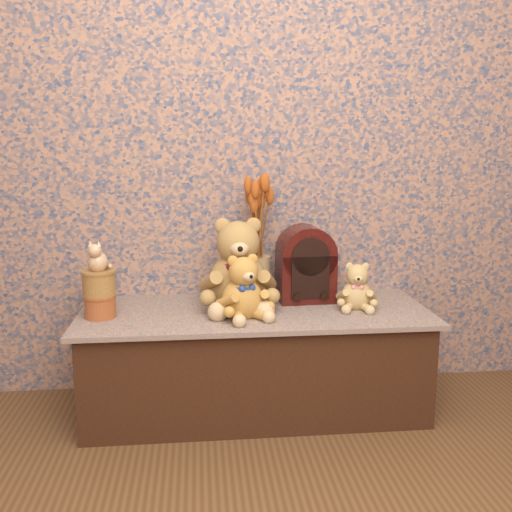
{
  "coord_description": "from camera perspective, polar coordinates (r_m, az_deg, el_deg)",
  "views": [
    {
      "loc": [
        -0.23,
        -1.07,
        1.13
      ],
      "look_at": [
        0.0,
        1.17,
        0.69
      ],
      "focal_mm": 39.8,
      "sensor_mm": 36.0,
      "label": 1
    }
  ],
  "objects": [
    {
      "name": "display_shelf",
      "position": [
        2.47,
        -0.12,
        -10.37
      ],
      "size": [
        1.46,
        0.59,
        0.45
      ],
      "primitive_type": "cube",
      "color": "#324767",
      "rests_on": "ground"
    },
    {
      "name": "dried_stalks",
      "position": [
        2.45,
        0.07,
        4.85
      ],
      "size": [
        0.28,
        0.28,
        0.42
      ],
      "primitive_type": null,
      "rotation": [
        0.0,
        0.0,
        -0.3
      ],
      "color": "#B1511C",
      "rests_on": "ceramic_vase"
    },
    {
      "name": "teddy_medium",
      "position": [
        2.27,
        -1.39,
        -2.79
      ],
      "size": [
        0.29,
        0.32,
        0.28
      ],
      "primitive_type": null,
      "rotation": [
        0.0,
        0.0,
        0.34
      ],
      "color": "#C28A36",
      "rests_on": "display_shelf"
    },
    {
      "name": "cat_figurine",
      "position": [
        2.32,
        -15.65,
        0.08
      ],
      "size": [
        0.1,
        0.11,
        0.13
      ],
      "primitive_type": null,
      "rotation": [
        0.0,
        0.0,
        -0.12
      ],
      "color": "silver",
      "rests_on": "biscuit_tin_upper"
    },
    {
      "name": "biscuit_tin_lower",
      "position": [
        2.37,
        -15.39,
        -4.9
      ],
      "size": [
        0.15,
        0.15,
        0.09
      ],
      "primitive_type": "cylinder",
      "rotation": [
        0.0,
        0.0,
        0.19
      ],
      "color": "#B67A35",
      "rests_on": "display_shelf"
    },
    {
      "name": "teddy_small",
      "position": [
        2.43,
        10.1,
        -2.76
      ],
      "size": [
        0.2,
        0.23,
        0.21
      ],
      "primitive_type": null,
      "rotation": [
        0.0,
        0.0,
        -0.19
      ],
      "color": "tan",
      "rests_on": "display_shelf"
    },
    {
      "name": "biscuit_tin_upper",
      "position": [
        2.34,
        -15.51,
        -2.66
      ],
      "size": [
        0.15,
        0.15,
        0.1
      ],
      "primitive_type": "cylinder",
      "rotation": [
        0.0,
        0.0,
        0.18
      ],
      "color": "tan",
      "rests_on": "biscuit_tin_lower"
    },
    {
      "name": "teddy_large",
      "position": [
        2.38,
        -1.83,
        -0.38
      ],
      "size": [
        0.33,
        0.39,
        0.41
      ],
      "primitive_type": null,
      "rotation": [
        0.0,
        0.0,
        0.0
      ],
      "color": "olive",
      "rests_on": "display_shelf"
    },
    {
      "name": "cathedral_radio",
      "position": [
        2.51,
        5.01,
        -0.73
      ],
      "size": [
        0.25,
        0.19,
        0.34
      ],
      "primitive_type": null,
      "rotation": [
        0.0,
        0.0,
        0.05
      ],
      "color": "#370C0A",
      "rests_on": "display_shelf"
    },
    {
      "name": "ceramic_vase",
      "position": [
        2.51,
        0.07,
        -2.3
      ],
      "size": [
        0.16,
        0.16,
        0.2
      ],
      "primitive_type": "cylinder",
      "rotation": [
        0.0,
        0.0,
        0.35
      ],
      "color": "tan",
      "rests_on": "display_shelf"
    }
  ]
}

